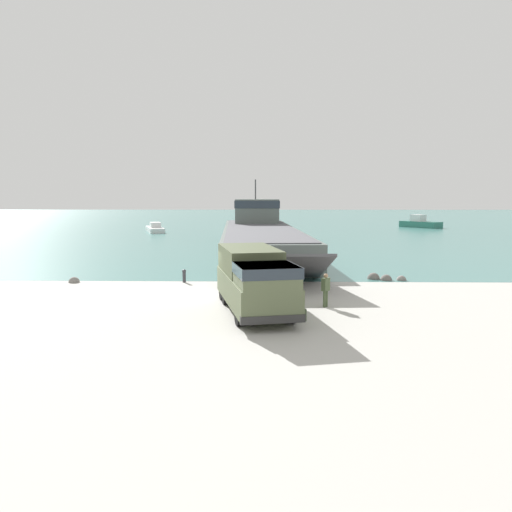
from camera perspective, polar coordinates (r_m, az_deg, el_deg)
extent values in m
plane|color=#B7B5AD|center=(27.15, -5.12, -4.59)|extent=(240.00, 240.00, 0.00)
cube|color=#477F7A|center=(121.32, -0.16, 4.25)|extent=(240.00, 180.00, 0.01)
cube|color=#56605B|center=(49.76, 0.49, 1.88)|extent=(9.33, 34.65, 2.20)
cube|color=#56565B|center=(49.67, 0.49, 3.19)|extent=(8.67, 33.25, 0.08)
cube|color=#56605B|center=(61.42, -0.06, 5.17)|extent=(5.62, 9.89, 2.86)
cube|color=#28333D|center=(61.40, -0.06, 5.96)|extent=(5.77, 10.00, 0.86)
cylinder|color=#3F3F42|center=(61.41, -0.06, 7.62)|extent=(0.16, 0.16, 2.40)
cube|color=#56565B|center=(29.90, 2.40, -1.25)|extent=(6.46, 6.18, 2.22)
cube|color=#566042|center=(23.29, -0.18, -3.87)|extent=(4.17, 8.14, 1.27)
cube|color=#566042|center=(20.63, 1.18, -2.22)|extent=(2.92, 3.10, 0.89)
cube|color=#28333D|center=(20.60, 1.18, -1.61)|extent=(3.00, 3.14, 0.44)
cube|color=#495236|center=(24.38, -0.78, -0.43)|extent=(3.46, 5.34, 1.22)
cube|color=#2D2D2D|center=(19.75, 1.94, -7.24)|extent=(2.60, 0.80, 0.32)
cylinder|color=black|center=(21.31, 3.89, -6.02)|extent=(0.63, 1.29, 1.24)
cylinder|color=black|center=(20.87, -1.80, -6.29)|extent=(0.63, 1.29, 1.24)
cylinder|color=black|center=(25.37, 1.38, -3.94)|extent=(0.63, 1.29, 1.24)
cylinder|color=black|center=(25.00, -3.40, -4.11)|extent=(0.63, 1.29, 1.24)
cylinder|color=black|center=(26.42, 0.86, -3.51)|extent=(0.63, 1.29, 1.24)
cylinder|color=black|center=(26.07, -3.73, -3.66)|extent=(0.63, 1.29, 1.24)
cylinder|color=#475638|center=(24.65, 8.05, -4.84)|extent=(0.14, 0.14, 0.80)
cylinder|color=#475638|center=(24.50, 7.83, -4.91)|extent=(0.14, 0.14, 0.80)
cube|color=#475638|center=(24.44, 7.97, -3.23)|extent=(0.46, 0.49, 0.63)
sphere|color=tan|center=(24.37, 7.98, -2.25)|extent=(0.22, 0.22, 0.22)
cube|color=#2D7060|center=(92.31, 18.28, 3.44)|extent=(6.41, 7.41, 1.07)
cube|color=silver|center=(92.59, 18.04, 4.16)|extent=(2.76, 2.84, 1.18)
cube|color=white|center=(78.46, -11.46, 2.99)|extent=(4.71, 8.94, 0.71)
cube|color=silver|center=(77.77, -11.43, 3.51)|extent=(2.22, 2.95, 0.79)
cylinder|color=#333338|center=(31.65, -8.21, -2.42)|extent=(0.21, 0.21, 0.64)
sphere|color=#333338|center=(31.59, -8.22, -1.73)|extent=(0.24, 0.24, 0.24)
cube|color=#3D4C33|center=(21.90, 4.82, -6.64)|extent=(0.72, 0.78, 0.53)
sphere|color=#66605B|center=(33.20, 14.65, -2.70)|extent=(0.74, 0.74, 0.74)
sphere|color=gray|center=(33.36, -20.07, -2.85)|extent=(0.69, 0.69, 0.69)
sphere|color=gray|center=(33.40, 16.28, -2.69)|extent=(0.63, 0.63, 0.63)
sphere|color=#66605B|center=(33.53, 13.28, -2.57)|extent=(0.82, 0.82, 0.82)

